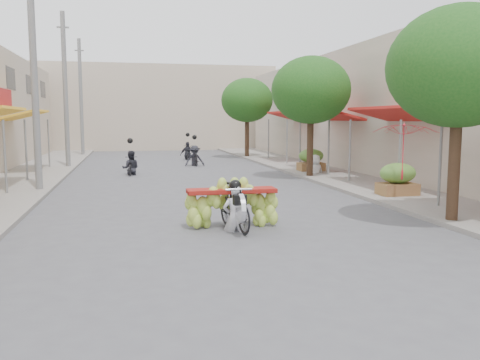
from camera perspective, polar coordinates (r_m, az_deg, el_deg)
name	(u,v)px	position (r m, az deg, el deg)	size (l,w,h in m)	color
ground	(293,296)	(7.65, 5.97, -12.79)	(120.00, 120.00, 0.00)	#555459
sidewalk_left	(10,182)	(22.47, -24.41, -0.16)	(4.00, 60.00, 0.12)	gray
sidewalk_right	(335,174)	(23.86, 10.60, 0.71)	(4.00, 60.00, 0.12)	gray
shophouse_row_right	(447,110)	(25.26, 22.23, 7.34)	(9.77, 40.00, 6.00)	#B8AA98
far_building	(155,108)	(44.90, -9.57, 7.96)	(20.00, 6.00, 7.00)	#C1AF99
utility_pole_mid	(34,76)	(19.14, -22.11, 10.74)	(0.60, 0.24, 8.00)	slate
utility_pole_far	(65,91)	(28.04, -19.02, 9.47)	(0.60, 0.24, 8.00)	slate
utility_pole_back	(81,98)	(36.99, -17.43, 8.81)	(0.60, 0.24, 8.00)	slate
street_tree_near	(459,67)	(13.34, 23.39, 11.54)	(3.40, 3.40, 5.25)	#3A2719
street_tree_mid	(311,90)	(22.24, 7.97, 9.93)	(3.40, 3.40, 5.25)	#3A2719
street_tree_far	(247,100)	(33.74, 0.79, 8.93)	(3.40, 3.40, 5.25)	#3A2719
produce_crate_mid	(398,177)	(17.19, 17.29, 0.36)	(1.20, 0.88, 1.16)	brown
produce_crate_far	(311,158)	(24.43, 7.98, 2.44)	(1.20, 0.88, 1.16)	brown
banana_motorbike	(234,201)	(11.84, -0.73, -2.34)	(2.20, 1.95, 1.98)	black
market_umbrella	(406,121)	(16.37, 18.09, 6.30)	(2.45, 2.45, 1.81)	red
pedestrian	(315,155)	(23.48, 8.47, 2.83)	(0.86, 0.57, 1.66)	white
bg_motorbike_a	(130,158)	(23.89, -12.20, 2.40)	(0.83, 1.50, 1.95)	black
bg_motorbike_b	(195,151)	(28.02, -5.12, 3.28)	(1.07, 1.82, 1.95)	black
bg_motorbike_c	(188,147)	(32.49, -5.88, 3.72)	(1.06, 1.63, 1.95)	black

